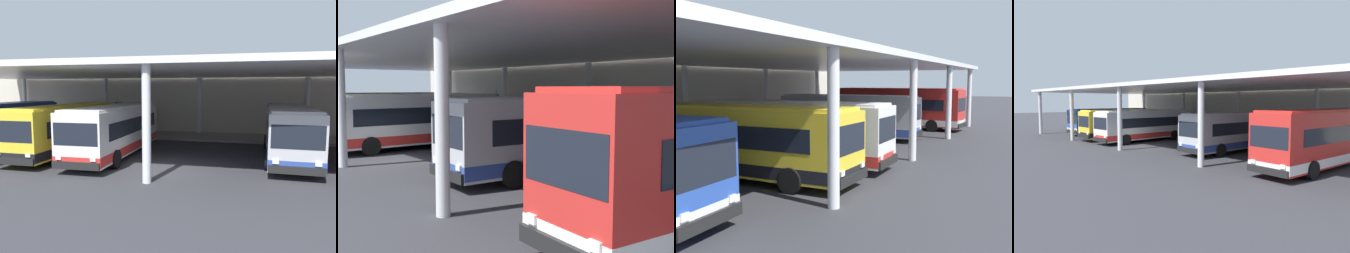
% 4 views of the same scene
% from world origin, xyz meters
% --- Properties ---
extents(ground_plane, '(200.00, 200.00, 0.00)m').
position_xyz_m(ground_plane, '(0.00, 0.00, 0.00)').
color(ground_plane, '#333338').
extents(platform_kerb, '(42.00, 4.50, 0.18)m').
position_xyz_m(platform_kerb, '(0.00, 11.75, 0.09)').
color(platform_kerb, gray).
rests_on(platform_kerb, ground).
extents(station_building_facade, '(48.00, 1.60, 6.65)m').
position_xyz_m(station_building_facade, '(0.00, 15.00, 3.32)').
color(station_building_facade, beige).
rests_on(station_building_facade, ground).
extents(canopy_shelter, '(40.00, 17.00, 5.55)m').
position_xyz_m(canopy_shelter, '(0.00, 5.50, 5.29)').
color(canopy_shelter, silver).
rests_on(canopy_shelter, ground).
extents(bus_nearest_bay, '(2.94, 10.60, 3.17)m').
position_xyz_m(bus_nearest_bay, '(-13.33, 4.37, 1.66)').
color(bus_nearest_bay, '#284CA8').
rests_on(bus_nearest_bay, ground).
extents(bus_second_bay, '(2.81, 10.56, 3.17)m').
position_xyz_m(bus_second_bay, '(-7.13, 2.96, 1.66)').
color(bus_second_bay, yellow).
rests_on(bus_second_bay, ground).
extents(bus_middle_bay, '(2.86, 10.57, 3.17)m').
position_xyz_m(bus_middle_bay, '(-3.68, 2.83, 1.66)').
color(bus_middle_bay, white).
rests_on(bus_middle_bay, ground).
extents(bus_far_bay, '(3.05, 10.63, 3.17)m').
position_xyz_m(bus_far_bay, '(6.76, 4.35, 1.66)').
color(bus_far_bay, '#B7B7BC').
rests_on(bus_far_bay, ground).
extents(bench_waiting, '(1.80, 0.45, 0.92)m').
position_xyz_m(bench_waiting, '(-11.71, 11.82, 0.66)').
color(bench_waiting, '#4C515B').
rests_on(bench_waiting, platform_kerb).
extents(trash_bin, '(0.52, 0.52, 0.98)m').
position_xyz_m(trash_bin, '(-13.85, 11.76, 0.68)').
color(trash_bin, '#236638').
rests_on(trash_bin, platform_kerb).
extents(banner_sign, '(0.70, 0.12, 3.20)m').
position_xyz_m(banner_sign, '(-6.92, 10.94, 1.98)').
color(banner_sign, '#B2B2B7').
rests_on(banner_sign, platform_kerb).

